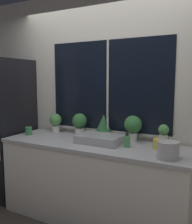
{
  "coord_description": "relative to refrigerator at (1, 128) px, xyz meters",
  "views": [
    {
      "loc": [
        1.29,
        -2.06,
        1.61
      ],
      "look_at": [
        0.03,
        0.33,
        1.26
      ],
      "focal_mm": 40.0,
      "sensor_mm": 36.0,
      "label": 1
    }
  ],
  "objects": [
    {
      "name": "wall_back",
      "position": [
        1.5,
        0.36,
        0.41
      ],
      "size": [
        8.0,
        0.09,
        2.7
      ],
      "color": "silver",
      "rests_on": "ground_plane"
    },
    {
      "name": "sink",
      "position": [
        1.56,
        0.0,
        0.01
      ],
      "size": [
        0.5,
        0.4,
        0.26
      ],
      "color": "#ADADB2",
      "rests_on": "counter"
    },
    {
      "name": "mug_yellow",
      "position": [
        2.19,
        0.05,
        0.02
      ],
      "size": [
        0.1,
        0.1,
        0.1
      ],
      "color": "gold",
      "rests_on": "counter"
    },
    {
      "name": "potted_plant_right",
      "position": [
        1.86,
        0.22,
        0.15
      ],
      "size": [
        0.2,
        0.2,
        0.3
      ],
      "color": "white",
      "rests_on": "counter"
    },
    {
      "name": "kettle",
      "position": [
        2.35,
        -0.22,
        0.05
      ],
      "size": [
        0.2,
        0.2,
        0.17
      ],
      "color": "#B2B2B7",
      "rests_on": "counter"
    },
    {
      "name": "potted_plant_far_left",
      "position": [
        0.78,
        0.22,
        0.11
      ],
      "size": [
        0.16,
        0.16,
        0.25
      ],
      "color": "white",
      "rests_on": "counter"
    },
    {
      "name": "counter",
      "position": [
        1.5,
        -0.04,
        -0.48
      ],
      "size": [
        2.15,
        0.69,
        0.91
      ],
      "color": "white",
      "rests_on": "ground_plane"
    },
    {
      "name": "wall_left",
      "position": [
        -0.66,
        1.13,
        0.41
      ],
      "size": [
        0.06,
        7.0,
        2.7
      ],
      "color": "silver",
      "rests_on": "ground_plane"
    },
    {
      "name": "potted_plant_far_right",
      "position": [
        2.21,
        0.22,
        0.09
      ],
      "size": [
        0.11,
        0.11,
        0.23
      ],
      "color": "white",
      "rests_on": "counter"
    },
    {
      "name": "potted_plant_left",
      "position": [
        1.15,
        0.22,
        0.13
      ],
      "size": [
        0.19,
        0.19,
        0.28
      ],
      "color": "white",
      "rests_on": "counter"
    },
    {
      "name": "potted_plant_center",
      "position": [
        1.49,
        0.22,
        0.13
      ],
      "size": [
        0.19,
        0.19,
        0.29
      ],
      "color": "white",
      "rests_on": "counter"
    },
    {
      "name": "soap_bottle",
      "position": [
        1.89,
        -0.02,
        0.03
      ],
      "size": [
        0.07,
        0.07,
        0.16
      ],
      "color": "#519E5B",
      "rests_on": "counter"
    },
    {
      "name": "refrigerator",
      "position": [
        0.0,
        0.0,
        0.0
      ],
      "size": [
        0.75,
        0.7,
        1.88
      ],
      "color": "black",
      "rests_on": "ground_plane"
    },
    {
      "name": "mug_green",
      "position": [
        0.56,
        -0.06,
        0.02
      ],
      "size": [
        0.09,
        0.09,
        0.1
      ],
      "color": "#38844C",
      "rests_on": "counter"
    },
    {
      "name": "mug_white",
      "position": [
        2.31,
        -0.01,
        0.01
      ],
      "size": [
        0.09,
        0.09,
        0.08
      ],
      "color": "white",
      "rests_on": "counter"
    }
  ]
}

